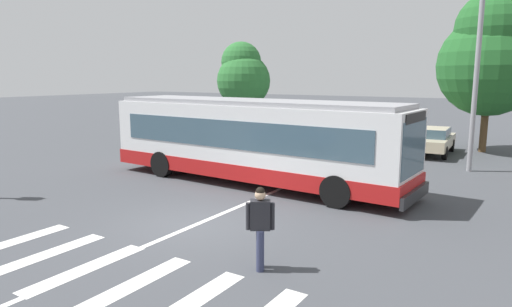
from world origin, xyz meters
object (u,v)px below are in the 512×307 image
Objects in this scene: parked_car_white at (385,134)px; parked_car_teal at (337,132)px; background_tree_right at (491,55)px; parked_car_champagne at (431,139)px; background_tree_left at (243,75)px; pedestrian_crossing_street at (260,224)px; city_transit_bus at (252,140)px; twin_arm_street_lamp at (480,31)px; parked_car_silver at (295,129)px.

parked_car_teal is at bearing -174.97° from parked_car_white.
parked_car_champagne is at bearing -136.46° from background_tree_right.
background_tree_left is (-12.51, 1.52, 3.20)m from parked_car_champagne.
background_tree_right is at bearing 43.54° from parked_car_champagne.
pedestrian_crossing_street is 0.37× the size of parked_car_white.
background_tree_right reaches higher than city_transit_bus.
parked_car_teal is 2.72m from parked_car_white.
parked_car_teal is at bearing 152.20° from twin_arm_street_lamp.
parked_car_silver is 5.37m from parked_car_white.
parked_car_white is at bearing -4.98° from background_tree_left.
city_transit_bus is 1.93× the size of background_tree_left.
background_tree_left is at bearing 173.09° from parked_car_champagne.
background_tree_right is (7.46, 1.66, 4.17)m from parked_car_teal.
parked_car_champagne is 13.00m from background_tree_left.
city_transit_bus is 10.65m from parked_car_teal.
parked_car_champagne is 5.14m from background_tree_right.
parked_car_white is at bearing 138.86° from twin_arm_street_lamp.
parked_car_teal is 0.99× the size of parked_car_champagne.
parked_car_white is 2.64m from parked_car_champagne.
parked_car_teal is 8.70m from background_tree_right.
twin_arm_street_lamp is at bearing -41.14° from parked_car_white.
twin_arm_street_lamp reaches higher than background_tree_right.
background_tree_right is (4.75, 1.43, 4.17)m from parked_car_white.
city_transit_bus is 6.97× the size of pedestrian_crossing_street.
parked_car_teal is at bearing -167.42° from background_tree_right.
parked_car_silver is (-7.96, 16.75, -0.20)m from pedestrian_crossing_street.
parked_car_silver is 0.73× the size of background_tree_left.
background_tree_right is at bearing 10.01° from parked_car_silver.
pedestrian_crossing_street is (4.27, -6.30, -0.62)m from city_transit_bus.
city_transit_bus is at bearing -117.70° from background_tree_right.
background_tree_left is at bearing 125.32° from city_transit_bus.
background_tree_right is (10.11, 1.78, 4.17)m from parked_car_silver.
twin_arm_street_lamp is at bearing -89.32° from background_tree_right.
parked_car_champagne is 0.49× the size of twin_arm_street_lamp.
pedestrian_crossing_street is at bearing -89.88° from parked_car_champagne.
twin_arm_street_lamp is at bearing -18.96° from background_tree_left.
parked_car_champagne is at bearing -14.22° from parked_car_white.
twin_arm_street_lamp is 5.68m from background_tree_right.
background_tree_right is at bearing 83.38° from pedestrian_crossing_street.
twin_arm_street_lamp is 1.50× the size of background_tree_left.
pedestrian_crossing_street is 0.38× the size of parked_car_silver.
parked_car_silver is at bearing 115.41° from pedestrian_crossing_street.
parked_car_white is 1.00× the size of parked_car_champagne.
parked_car_silver and parked_car_teal have the same top height.
pedestrian_crossing_street is 0.21× the size of background_tree_right.
parked_car_champagne is (7.92, -0.29, 0.00)m from parked_car_silver.
city_transit_bus is at bearing -98.80° from parked_car_white.
parked_car_teal is 7.99m from background_tree_left.
pedestrian_crossing_street is at bearing -55.10° from background_tree_left.
parked_car_teal is 0.56× the size of background_tree_right.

